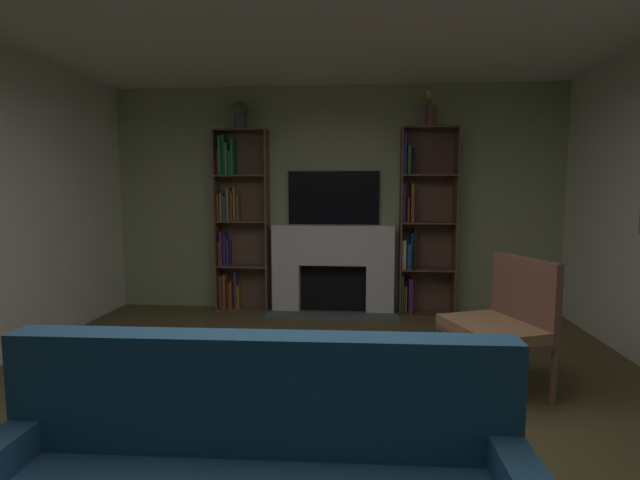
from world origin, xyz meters
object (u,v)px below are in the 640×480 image
(tv, at_px, (334,198))
(vase_with_flowers, at_px, (430,114))
(armchair, at_px, (503,320))
(coffee_table, at_px, (284,408))
(bookshelf_right, at_px, (420,226))
(bookshelf_left, at_px, (237,221))
(potted_plant, at_px, (240,114))
(fireplace, at_px, (333,266))

(tv, height_order, vase_with_flowers, vase_with_flowers)
(armchair, distance_m, coffee_table, 1.92)
(bookshelf_right, bearing_deg, coffee_table, -107.59)
(bookshelf_left, height_order, coffee_table, bookshelf_left)
(bookshelf_right, distance_m, coffee_table, 3.69)
(coffee_table, bearing_deg, armchair, 40.10)
(bookshelf_left, distance_m, potted_plant, 1.31)
(bookshelf_left, relative_size, potted_plant, 6.75)
(fireplace, distance_m, potted_plant, 2.16)
(tv, height_order, armchair, tv)
(vase_with_flowers, bearing_deg, armchair, -82.35)
(vase_with_flowers, xyz_separation_m, coffee_table, (-1.17, -3.42, -2.01))
(fireplace, distance_m, armchair, 2.62)
(vase_with_flowers, height_order, armchair, vase_with_flowers)
(fireplace, relative_size, bookshelf_right, 0.71)
(armchair, bearing_deg, bookshelf_left, 139.66)
(potted_plant, height_order, coffee_table, potted_plant)
(bookshelf_left, height_order, bookshelf_right, same)
(potted_plant, bearing_deg, vase_with_flowers, -0.01)
(bookshelf_left, height_order, vase_with_flowers, vase_with_flowers)
(armchair, height_order, coffee_table, armchair)
(tv, relative_size, bookshelf_left, 0.50)
(armchair, bearing_deg, vase_with_flowers, 97.65)
(fireplace, relative_size, tv, 1.42)
(potted_plant, relative_size, armchair, 0.33)
(vase_with_flowers, bearing_deg, potted_plant, 179.99)
(bookshelf_right, height_order, potted_plant, potted_plant)
(tv, height_order, bookshelf_right, bookshelf_right)
(fireplace, xyz_separation_m, armchair, (1.42, -2.20, -0.04))
(tv, xyz_separation_m, potted_plant, (-1.13, -0.12, 1.01))
(bookshelf_left, relative_size, armchair, 2.21)
(bookshelf_right, relative_size, potted_plant, 6.75)
(fireplace, bearing_deg, coffee_table, -90.73)
(bookshelf_left, relative_size, coffee_table, 3.03)
(tv, distance_m, vase_with_flowers, 1.50)
(bookshelf_left, bearing_deg, coffee_table, -71.41)
(fireplace, distance_m, bookshelf_right, 1.16)
(fireplace, distance_m, tv, 0.84)
(bookshelf_left, xyz_separation_m, coffee_table, (1.17, -3.47, -0.74))
(armchair, xyz_separation_m, coffee_table, (-1.47, -1.23, -0.17))
(bookshelf_left, bearing_deg, tv, 3.16)
(tv, bearing_deg, potted_plant, -173.94)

